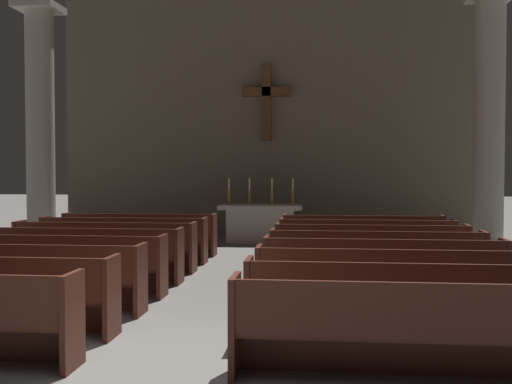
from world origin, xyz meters
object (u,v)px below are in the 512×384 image
(pew_left_row_3, at_px, (18,277))
(candlestick_outer_right, at_px, (293,196))
(pew_left_row_5, at_px, (82,254))
(column_left_second, at_px, (40,129))
(pew_right_row_2, at_px, (404,304))
(pew_left_row_7, at_px, (124,240))
(pew_right_row_5, at_px, (376,259))
(pew_left_row_6, at_px, (105,246))
(pew_right_row_1, at_px, (420,331))
(candlestick_inner_left, at_px, (249,196))
(pew_right_row_7, at_px, (366,243))
(pew_right_row_3, at_px, (392,284))
(column_right_second, at_px, (489,126))
(pew_right_row_6, at_px, (371,250))
(pew_left_row_8, at_px, (139,234))
(pew_left_row_4, at_px, (53,265))
(pew_right_row_8, at_px, (363,236))
(candlestick_inner_right, at_px, (272,196))
(pew_right_row_4, at_px, (383,270))
(candlestick_outer_left, at_px, (229,196))
(altar, at_px, (261,222))

(pew_left_row_3, xyz_separation_m, candlestick_outer_right, (3.35, 8.39, 0.75))
(pew_left_row_5, relative_size, column_left_second, 0.57)
(pew_right_row_2, bearing_deg, pew_left_row_7, 131.30)
(pew_left_row_7, bearing_deg, pew_right_row_5, -24.48)
(pew_left_row_6, distance_m, pew_right_row_1, 7.58)
(pew_right_row_5, bearing_deg, candlestick_inner_left, 114.65)
(pew_right_row_1, relative_size, pew_right_row_7, 1.00)
(pew_right_row_3, bearing_deg, column_right_second, 67.24)
(pew_right_row_6, distance_m, column_right_second, 5.48)
(pew_right_row_5, bearing_deg, pew_left_row_8, 145.67)
(pew_left_row_4, xyz_separation_m, pew_right_row_8, (5.01, 4.56, 0.00))
(pew_left_row_8, relative_size, pew_right_row_2, 1.00)
(pew_left_row_8, height_order, candlestick_inner_right, candlestick_inner_right)
(pew_right_row_3, relative_size, pew_right_row_7, 1.00)
(pew_right_row_5, bearing_deg, pew_left_row_3, -155.52)
(pew_left_row_6, relative_size, pew_right_row_6, 1.00)
(pew_right_row_1, bearing_deg, pew_left_row_7, 126.21)
(pew_right_row_7, bearing_deg, pew_right_row_4, -90.00)
(column_left_second, distance_m, candlestick_inner_left, 5.64)
(pew_right_row_6, relative_size, candlestick_inner_left, 5.02)
(pew_left_row_7, bearing_deg, pew_right_row_4, -34.33)
(pew_right_row_2, bearing_deg, pew_left_row_4, 155.52)
(pew_right_row_3, height_order, candlestick_outer_left, candlestick_outer_left)
(pew_right_row_8, relative_size, altar, 1.58)
(pew_left_row_4, bearing_deg, pew_left_row_3, -90.00)
(pew_left_row_8, distance_m, column_right_second, 8.56)
(pew_left_row_6, distance_m, pew_left_row_7, 1.14)
(column_left_second, distance_m, candlestick_inner_right, 6.20)
(altar, bearing_deg, pew_right_row_4, -70.95)
(pew_right_row_1, height_order, column_left_second, column_left_second)
(pew_right_row_1, xyz_separation_m, pew_right_row_8, (0.00, 7.98, 0.00))
(pew_left_row_6, height_order, pew_right_row_4, same)
(candlestick_outer_left, distance_m, candlestick_inner_right, 1.15)
(pew_right_row_4, height_order, column_right_second, column_right_second)
(pew_left_row_7, xyz_separation_m, altar, (2.50, 3.83, 0.06))
(pew_left_row_6, distance_m, candlestick_inner_right, 5.75)
(pew_left_row_5, bearing_deg, pew_left_row_3, -90.00)
(pew_right_row_2, bearing_deg, pew_right_row_8, 90.00)
(pew_right_row_8, bearing_deg, pew_right_row_6, -90.00)
(pew_right_row_6, bearing_deg, pew_left_row_4, -155.52)
(pew_left_row_7, distance_m, pew_right_row_4, 6.06)
(pew_right_row_3, bearing_deg, candlestick_outer_left, 111.79)
(pew_right_row_5, bearing_deg, pew_left_row_6, 167.18)
(pew_left_row_3, distance_m, candlestick_outer_left, 8.58)
(pew_left_row_5, xyz_separation_m, pew_left_row_7, (0.00, 2.28, 0.00))
(pew_left_row_8, bearing_deg, column_left_second, 153.11)
(pew_left_row_7, height_order, pew_right_row_6, same)
(pew_right_row_5, xyz_separation_m, pew_right_row_8, (0.00, 3.42, 0.00))
(pew_left_row_3, relative_size, candlestick_inner_right, 5.02)
(candlestick_outer_right, bearing_deg, candlestick_outer_left, 180.00)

